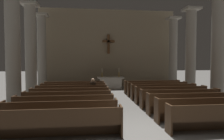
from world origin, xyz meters
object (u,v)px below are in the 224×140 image
at_px(pew_left_row_3, 65,106).
at_px(altar, 111,83).
at_px(pew_left_row_1, 55,123).
at_px(column_right_fourth, 173,54).
at_px(candlestick_left, 102,74).
at_px(column_left_second, 13,48).
at_px(lone_worshipper, 93,89).
at_px(pew_left_row_5, 70,97).
at_px(pew_left_row_8, 75,88).
at_px(column_left_third, 31,51).
at_px(column_right_second, 218,50).
at_px(candlestick_right, 119,74).
at_px(column_left_fourth, 42,53).
at_px(pew_right_row_4, 180,98).
at_px(pew_left_row_7, 73,90).
at_px(pew_right_row_7, 157,89).
at_px(pew_right_row_5, 171,94).
at_px(pew_left_row_6, 72,93).
at_px(pew_right_row_6, 163,91).
at_px(column_right_third, 191,52).
at_px(pew_left_row_4, 68,101).
at_px(pew_right_row_2, 206,109).
at_px(pew_right_row_8, 152,87).
at_px(pew_right_row_3, 192,103).
at_px(pew_left_row_2, 61,113).

distance_m(pew_left_row_3, altar, 8.39).
bearing_deg(pew_left_row_3, altar, 71.03).
relative_size(pew_left_row_1, column_right_fourth, 0.65).
relative_size(pew_left_row_1, candlestick_left, 5.66).
xyz_separation_m(column_left_second, lone_worshipper, (4.02, 0.98, -2.27)).
relative_size(pew_left_row_5, pew_left_row_8, 1.00).
distance_m(pew_left_row_5, column_left_third, 4.92).
bearing_deg(candlestick_left, column_right_second, -41.74).
bearing_deg(candlestick_right, column_left_fourth, 176.04).
bearing_deg(column_left_second, candlestick_left, 48.99).
bearing_deg(pew_right_row_4, pew_left_row_7, 148.89).
bearing_deg(candlestick_left, column_left_second, -131.01).
xyz_separation_m(pew_left_row_3, pew_right_row_4, (5.45, 1.10, 0.00)).
distance_m(pew_right_row_7, altar, 4.47).
height_order(pew_left_row_3, pew_right_row_5, same).
xyz_separation_m(pew_right_row_5, altar, (-2.73, 5.74, 0.06)).
bearing_deg(pew_left_row_8, pew_right_row_5, -31.11).
height_order(pew_left_row_6, pew_right_row_5, same).
bearing_deg(pew_right_row_7, pew_right_row_6, -90.00).
distance_m(pew_left_row_1, column_right_third, 11.48).
relative_size(pew_left_row_3, column_left_second, 0.65).
relative_size(pew_left_row_4, pew_right_row_2, 1.00).
relative_size(pew_left_row_4, altar, 1.81).
relative_size(column_left_second, column_right_second, 1.00).
bearing_deg(column_right_third, pew_right_row_2, -113.63).
xyz_separation_m(pew_left_row_3, altar, (2.73, 7.93, 0.06)).
xyz_separation_m(pew_left_row_3, column_right_third, (8.28, 5.36, 2.49)).
relative_size(pew_left_row_1, pew_right_row_8, 1.00).
relative_size(pew_left_row_8, column_right_fourth, 0.65).
relative_size(pew_left_row_4, column_right_third, 0.65).
relative_size(pew_left_row_3, pew_right_row_3, 1.00).
distance_m(pew_right_row_4, pew_right_row_6, 2.19).
height_order(pew_left_row_3, pew_left_row_8, same).
relative_size(pew_right_row_5, pew_right_row_6, 1.00).
bearing_deg(pew_left_row_5, pew_right_row_5, 0.00).
height_order(pew_left_row_7, pew_right_row_8, same).
bearing_deg(pew_left_row_5, pew_right_row_7, 21.92).
bearing_deg(pew_left_row_8, column_right_fourth, 19.18).
xyz_separation_m(pew_right_row_3, column_right_third, (2.82, 5.36, 2.49)).
distance_m(pew_right_row_7, pew_right_row_8, 1.10).
bearing_deg(pew_left_row_8, pew_right_row_2, -50.36).
distance_m(pew_right_row_8, column_right_fourth, 4.74).
bearing_deg(candlestick_right, column_right_fourth, 5.10).
bearing_deg(pew_right_row_3, pew_right_row_8, 90.00).
xyz_separation_m(pew_left_row_2, column_right_second, (8.28, 3.45, 2.49)).
xyz_separation_m(pew_right_row_3, pew_right_row_5, (0.00, 2.19, 0.00)).
distance_m(pew_left_row_2, column_left_third, 7.47).
distance_m(altar, lone_worshipper, 4.85).
bearing_deg(pew_left_row_6, candlestick_right, 53.56).
bearing_deg(pew_left_row_7, pew_left_row_6, -90.00).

